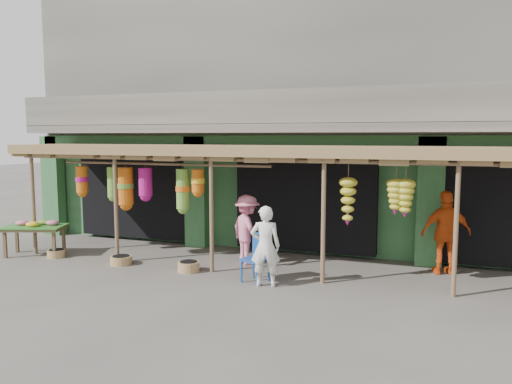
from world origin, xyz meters
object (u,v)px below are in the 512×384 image
(blue_chair, at_px, (258,255))
(person_shopper, at_px, (247,230))
(flower_table, at_px, (35,227))
(person_front, at_px, (265,246))
(person_vendor, at_px, (446,233))

(blue_chair, relative_size, person_shopper, 0.61)
(flower_table, distance_m, person_front, 6.35)
(person_front, relative_size, person_shopper, 1.00)
(person_front, bearing_deg, blue_chair, -62.96)
(flower_table, distance_m, blue_chair, 6.07)
(blue_chair, xyz_separation_m, person_vendor, (3.66, 1.91, 0.36))
(blue_chair, height_order, person_vendor, person_vendor)
(flower_table, xyz_separation_m, person_vendor, (9.73, 1.72, 0.21))
(flower_table, height_order, person_shopper, person_shopper)
(flower_table, bearing_deg, person_vendor, -9.83)
(person_shopper, bearing_deg, person_front, 160.64)
(blue_chair, distance_m, person_vendor, 4.14)
(person_vendor, bearing_deg, blue_chair, 6.30)
(blue_chair, xyz_separation_m, person_shopper, (-0.72, 1.22, 0.27))
(person_vendor, height_order, person_shopper, person_vendor)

